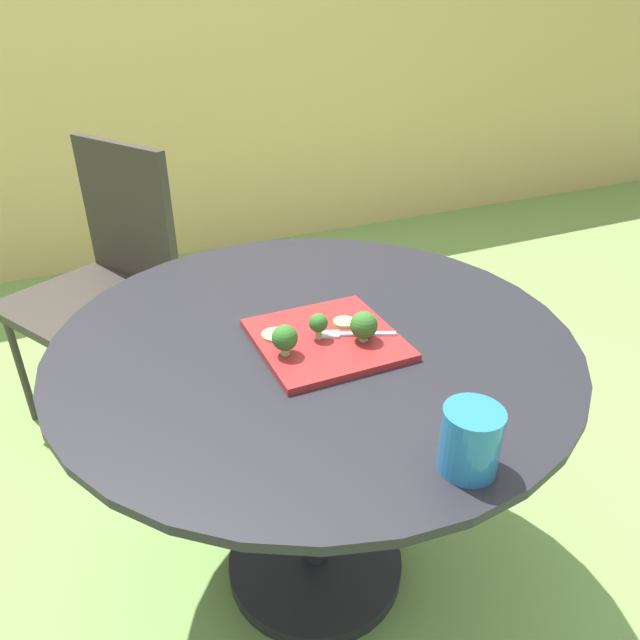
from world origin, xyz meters
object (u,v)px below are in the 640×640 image
at_px(patio_chair, 106,266).
at_px(drinking_glass, 470,443).
at_px(salad_plate, 326,339).
at_px(fork, 348,334).

distance_m(patio_chair, drinking_glass, 1.43).
relative_size(salad_plate, drinking_glass, 2.63).
bearing_deg(salad_plate, fork, -18.69).
height_order(salad_plate, drinking_glass, drinking_glass).
xyz_separation_m(drinking_glass, fork, (0.00, 0.38, -0.03)).
bearing_deg(fork, salad_plate, 161.31).
bearing_deg(salad_plate, patio_chair, 108.76).
distance_m(salad_plate, fork, 0.04).
bearing_deg(drinking_glass, patio_chair, 105.15).
height_order(patio_chair, fork, patio_chair).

